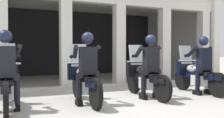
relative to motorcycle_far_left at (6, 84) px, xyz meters
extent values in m
plane|color=#A8A59E|center=(2.47, 2.75, -0.50)|extent=(80.00, 80.00, 0.00)
cube|color=black|center=(2.71, 7.29, 1.11)|extent=(10.39, 0.24, 3.22)
cube|color=silver|center=(2.71, 4.79, 2.80)|extent=(10.39, 5.39, 0.16)
cube|color=silver|center=(7.81, 4.79, 1.11)|extent=(0.30, 5.39, 3.22)
cube|color=silver|center=(-0.10, 2.44, 0.89)|extent=(0.35, 0.36, 2.78)
cube|color=silver|center=(1.78, 2.44, 0.89)|extent=(0.35, 0.36, 2.78)
cube|color=silver|center=(3.65, 2.44, 0.89)|extent=(0.35, 0.36, 2.78)
cube|color=silver|center=(5.53, 2.44, 0.89)|extent=(0.35, 0.36, 2.78)
cube|color=silver|center=(7.41, 2.44, 0.89)|extent=(0.35, 0.36, 2.78)
cube|color=#B7B5AD|center=(2.71, 1.94, -0.44)|extent=(9.99, 0.24, 0.12)
cylinder|color=black|center=(0.00, 0.58, -0.18)|extent=(0.09, 0.64, 0.64)
cylinder|color=black|center=(0.00, -0.82, -0.18)|extent=(0.09, 0.64, 0.64)
cube|color=black|center=(0.00, 0.58, 0.03)|extent=(0.14, 0.44, 0.08)
cube|color=silver|center=(0.00, -0.17, -0.13)|extent=(0.28, 0.44, 0.28)
cube|color=black|center=(0.00, -0.12, 0.00)|extent=(0.18, 1.24, 0.16)
ellipsoid|color=#1E2338|center=(0.00, 0.10, 0.18)|extent=(0.26, 0.48, 0.22)
cube|color=black|center=(0.00, -0.30, 0.07)|extent=(0.24, 0.52, 0.10)
cube|color=black|center=(0.00, -0.76, 0.00)|extent=(0.16, 0.48, 0.10)
cylinder|color=silver|center=(0.00, 0.52, 0.06)|extent=(0.05, 0.24, 0.53)
cube|color=black|center=(0.00, 0.46, 0.20)|extent=(0.52, 0.16, 0.44)
sphere|color=silver|center=(0.00, 0.56, 0.22)|extent=(0.18, 0.18, 0.18)
cube|color=silver|center=(0.00, 0.44, 0.57)|extent=(0.40, 0.14, 0.54)
cylinder|color=silver|center=(0.00, 0.36, 0.40)|extent=(0.62, 0.04, 0.04)
cylinder|color=silver|center=(0.12, -0.52, -0.32)|extent=(0.07, 0.55, 0.07)
cube|color=black|center=(0.00, -0.32, 0.47)|extent=(0.36, 0.22, 0.60)
cube|color=#591414|center=(0.00, -0.20, 0.49)|extent=(0.05, 0.02, 0.32)
sphere|color=tan|center=(0.00, -0.30, 0.92)|extent=(0.21, 0.21, 0.21)
sphere|color=#191E38|center=(0.00, -0.30, 0.95)|extent=(0.26, 0.26, 0.26)
cylinder|color=black|center=(0.14, -0.30, 0.16)|extent=(0.26, 0.29, 0.17)
cylinder|color=black|center=(0.20, -0.30, -0.12)|extent=(0.12, 0.12, 0.53)
cube|color=black|center=(0.20, -0.29, -0.44)|extent=(0.11, 0.26, 0.12)
cylinder|color=black|center=(0.22, -0.09, 0.66)|extent=(0.19, 0.48, 0.31)
sphere|color=black|center=(0.26, 0.12, 0.55)|extent=(0.09, 0.09, 0.09)
cylinder|color=black|center=(1.65, 0.56, -0.18)|extent=(0.09, 0.64, 0.64)
cylinder|color=black|center=(1.65, -0.84, -0.18)|extent=(0.09, 0.64, 0.64)
cube|color=black|center=(1.65, 0.56, 0.03)|extent=(0.14, 0.44, 0.08)
cube|color=silver|center=(1.65, -0.19, -0.13)|extent=(0.28, 0.44, 0.28)
cube|color=black|center=(1.65, -0.14, 0.00)|extent=(0.18, 1.24, 0.16)
ellipsoid|color=#B2B2B7|center=(1.65, 0.08, 0.18)|extent=(0.26, 0.48, 0.22)
cube|color=black|center=(1.65, -0.32, 0.07)|extent=(0.24, 0.52, 0.10)
cube|color=black|center=(1.65, -0.78, 0.00)|extent=(0.16, 0.48, 0.10)
cylinder|color=silver|center=(1.65, 0.50, 0.06)|extent=(0.05, 0.24, 0.53)
cube|color=black|center=(1.65, 0.44, 0.20)|extent=(0.52, 0.16, 0.44)
sphere|color=silver|center=(1.65, 0.54, 0.22)|extent=(0.18, 0.18, 0.18)
cube|color=silver|center=(1.65, 0.42, 0.57)|extent=(0.40, 0.14, 0.54)
cylinder|color=silver|center=(1.65, 0.34, 0.40)|extent=(0.62, 0.04, 0.04)
cylinder|color=silver|center=(1.77, -0.54, -0.32)|extent=(0.07, 0.55, 0.07)
cube|color=black|center=(1.65, -0.34, 0.47)|extent=(0.36, 0.22, 0.60)
cube|color=#591414|center=(1.65, -0.22, 0.49)|extent=(0.05, 0.02, 0.32)
sphere|color=tan|center=(1.65, -0.32, 0.92)|extent=(0.21, 0.21, 0.21)
sphere|color=#191E38|center=(1.65, -0.32, 0.95)|extent=(0.26, 0.26, 0.26)
cylinder|color=black|center=(1.79, -0.32, 0.16)|extent=(0.26, 0.29, 0.17)
cylinder|color=black|center=(1.85, -0.32, -0.12)|extent=(0.12, 0.12, 0.53)
cube|color=black|center=(1.85, -0.31, -0.44)|extent=(0.11, 0.26, 0.12)
cylinder|color=black|center=(1.51, -0.32, 0.16)|extent=(0.26, 0.29, 0.17)
cylinder|color=black|center=(1.45, -0.32, -0.12)|extent=(0.12, 0.12, 0.53)
cube|color=black|center=(1.45, -0.31, -0.44)|extent=(0.11, 0.26, 0.12)
cylinder|color=black|center=(1.87, -0.11, 0.66)|extent=(0.19, 0.48, 0.31)
sphere|color=black|center=(1.91, 0.10, 0.55)|extent=(0.09, 0.09, 0.09)
cylinder|color=black|center=(1.43, -0.11, 0.66)|extent=(0.19, 0.48, 0.31)
sphere|color=black|center=(1.39, 0.10, 0.55)|extent=(0.09, 0.09, 0.09)
cylinder|color=black|center=(3.29, 0.66, -0.18)|extent=(0.09, 0.64, 0.64)
cylinder|color=black|center=(3.29, -0.74, -0.18)|extent=(0.09, 0.64, 0.64)
cube|color=black|center=(3.29, 0.66, 0.03)|extent=(0.14, 0.44, 0.08)
cube|color=silver|center=(3.29, -0.09, -0.13)|extent=(0.28, 0.44, 0.28)
cube|color=black|center=(3.29, -0.04, 0.00)|extent=(0.18, 1.24, 0.16)
ellipsoid|color=black|center=(3.29, 0.18, 0.18)|extent=(0.26, 0.48, 0.22)
cube|color=black|center=(3.29, -0.22, 0.07)|extent=(0.24, 0.52, 0.10)
cube|color=black|center=(3.29, -0.68, 0.00)|extent=(0.16, 0.48, 0.10)
cylinder|color=silver|center=(3.29, 0.60, 0.06)|extent=(0.05, 0.24, 0.53)
cube|color=black|center=(3.29, 0.54, 0.20)|extent=(0.52, 0.16, 0.44)
sphere|color=silver|center=(3.29, 0.64, 0.22)|extent=(0.18, 0.18, 0.18)
cube|color=silver|center=(3.29, 0.52, 0.57)|extent=(0.40, 0.14, 0.54)
cylinder|color=silver|center=(3.29, 0.44, 0.40)|extent=(0.62, 0.04, 0.04)
cylinder|color=silver|center=(3.41, -0.44, -0.32)|extent=(0.07, 0.55, 0.07)
cube|color=black|center=(3.29, -0.24, 0.47)|extent=(0.36, 0.22, 0.60)
cube|color=#14193F|center=(3.29, -0.12, 0.49)|extent=(0.05, 0.02, 0.32)
sphere|color=tan|center=(3.29, -0.22, 0.92)|extent=(0.21, 0.21, 0.21)
sphere|color=#191E38|center=(3.29, -0.22, 0.95)|extent=(0.26, 0.26, 0.26)
cylinder|color=black|center=(3.43, -0.22, 0.16)|extent=(0.26, 0.29, 0.17)
cylinder|color=black|center=(3.49, -0.22, -0.12)|extent=(0.12, 0.12, 0.53)
cube|color=black|center=(3.49, -0.21, -0.44)|extent=(0.11, 0.26, 0.12)
cylinder|color=black|center=(3.15, -0.22, 0.16)|extent=(0.26, 0.29, 0.17)
cylinder|color=black|center=(3.09, -0.22, -0.12)|extent=(0.12, 0.12, 0.53)
cube|color=black|center=(3.09, -0.21, -0.44)|extent=(0.11, 0.26, 0.12)
cylinder|color=black|center=(3.51, -0.01, 0.66)|extent=(0.19, 0.48, 0.31)
sphere|color=black|center=(3.55, 0.20, 0.55)|extent=(0.09, 0.09, 0.09)
cylinder|color=black|center=(3.07, -0.01, 0.66)|extent=(0.19, 0.48, 0.31)
sphere|color=black|center=(3.03, 0.20, 0.55)|extent=(0.09, 0.09, 0.09)
cylinder|color=black|center=(4.94, 0.63, -0.18)|extent=(0.09, 0.64, 0.64)
cylinder|color=black|center=(4.94, -0.77, -0.18)|extent=(0.09, 0.64, 0.64)
cube|color=black|center=(4.94, 0.63, 0.03)|extent=(0.14, 0.44, 0.08)
cube|color=silver|center=(4.94, -0.12, -0.13)|extent=(0.28, 0.44, 0.28)
cube|color=black|center=(4.94, -0.07, 0.00)|extent=(0.18, 1.24, 0.16)
ellipsoid|color=#B2B2B7|center=(4.94, 0.15, 0.18)|extent=(0.26, 0.48, 0.22)
cube|color=black|center=(4.94, -0.25, 0.07)|extent=(0.24, 0.52, 0.10)
cube|color=black|center=(4.94, -0.71, 0.00)|extent=(0.16, 0.48, 0.10)
cylinder|color=silver|center=(4.94, 0.57, 0.06)|extent=(0.05, 0.24, 0.53)
cube|color=black|center=(4.94, 0.51, 0.20)|extent=(0.52, 0.16, 0.44)
sphere|color=silver|center=(4.94, 0.61, 0.22)|extent=(0.18, 0.18, 0.18)
cube|color=silver|center=(4.94, 0.49, 0.57)|extent=(0.40, 0.14, 0.54)
cylinder|color=silver|center=(4.94, 0.41, 0.40)|extent=(0.62, 0.04, 0.04)
cylinder|color=silver|center=(5.06, -0.47, -0.32)|extent=(0.07, 0.55, 0.07)
cube|color=black|center=(4.94, -0.27, 0.47)|extent=(0.36, 0.22, 0.60)
cube|color=#591414|center=(4.94, -0.15, 0.49)|extent=(0.05, 0.02, 0.32)
sphere|color=tan|center=(4.94, -0.25, 0.92)|extent=(0.21, 0.21, 0.21)
sphere|color=#191E38|center=(4.94, -0.25, 0.95)|extent=(0.26, 0.26, 0.26)
cylinder|color=black|center=(5.08, -0.25, 0.16)|extent=(0.26, 0.29, 0.17)
cylinder|color=black|center=(5.14, -0.25, -0.12)|extent=(0.12, 0.12, 0.53)
cube|color=black|center=(5.14, -0.24, -0.44)|extent=(0.11, 0.26, 0.12)
cylinder|color=black|center=(4.80, -0.25, 0.16)|extent=(0.26, 0.29, 0.17)
cylinder|color=black|center=(4.74, -0.25, -0.12)|extent=(0.12, 0.12, 0.53)
cube|color=black|center=(4.74, -0.24, -0.44)|extent=(0.11, 0.26, 0.12)
cylinder|color=black|center=(5.16, -0.04, 0.66)|extent=(0.19, 0.48, 0.31)
sphere|color=black|center=(5.20, 0.17, 0.55)|extent=(0.09, 0.09, 0.09)
cylinder|color=black|center=(4.72, -0.04, 0.66)|extent=(0.19, 0.48, 0.31)
sphere|color=black|center=(4.68, 0.17, 0.55)|extent=(0.09, 0.09, 0.09)
camera|label=1|loc=(0.01, -5.56, 0.66)|focal=40.43mm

